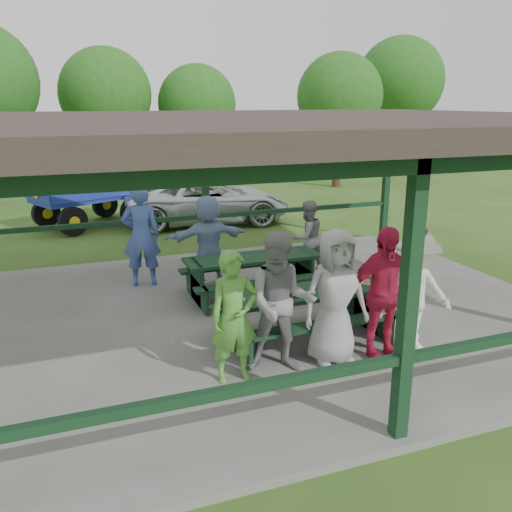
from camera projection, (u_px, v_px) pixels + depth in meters
name	position (u px, v px, depth m)	size (l,w,h in m)	color
ground	(267.00, 316.00, 9.27)	(90.00, 90.00, 0.00)	#2C4F18
concrete_slab	(267.00, 314.00, 9.26)	(10.00, 8.00, 0.10)	slate
pavilion_structure	(268.00, 127.00, 8.39)	(10.60, 8.60, 3.24)	black
picnic_table_near	(304.00, 308.00, 8.07)	(2.55, 1.39, 0.75)	black
picnic_table_far	(253.00, 271.00, 9.84)	(2.45, 1.39, 0.75)	black
table_setting	(310.00, 287.00, 8.06)	(2.35, 0.45, 0.10)	white
contestant_green	(234.00, 317.00, 6.76)	(0.62, 0.41, 1.71)	#549D38
contestant_grey_left	(281.00, 303.00, 6.98)	(0.92, 0.71, 1.88)	gray
contestant_grey_mid	(335.00, 297.00, 7.21)	(0.91, 0.59, 1.87)	#97979A
contestant_red	(383.00, 293.00, 7.36)	(1.09, 0.46, 1.87)	#BC1C3F
contestant_white_fedora	(415.00, 292.00, 7.59)	(1.19, 0.77, 1.79)	white
spectator_lblue	(208.00, 240.00, 10.43)	(1.62, 0.52, 1.75)	#7C95C0
spectator_blue	(141.00, 235.00, 10.30)	(0.72, 0.47, 1.97)	#3C569D
spectator_grey	(307.00, 237.00, 11.05)	(0.74, 0.58, 1.53)	gray
pickup_truck	(207.00, 200.00, 16.17)	(2.25, 4.89, 1.36)	silver
farm_trailer	(89.00, 202.00, 15.77)	(4.04, 2.78, 1.44)	navy
tree_left	(105.00, 94.00, 21.21)	(3.58, 3.58, 5.59)	#372416
tree_mid	(197.00, 104.00, 22.46)	(3.22, 3.22, 5.03)	#372416
tree_right	(340.00, 97.00, 22.17)	(3.51, 3.51, 5.48)	#372416
tree_far_right	(400.00, 82.00, 26.14)	(4.19, 4.19, 6.55)	#372416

